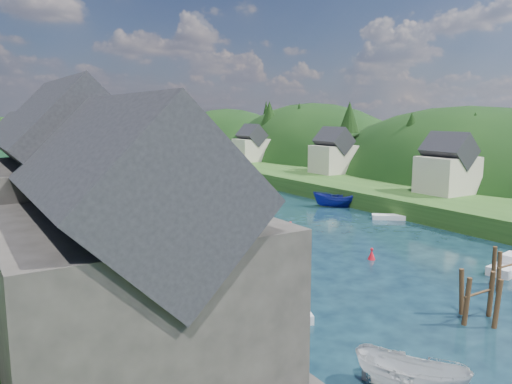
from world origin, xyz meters
TOP-DOWN VIEW (x-y plane):
  - ground at (0.00, 50.00)m, footprint 600.00×600.00m
  - hillside_right at (45.00, 75.00)m, footprint 36.00×245.56m
  - far_hills at (1.22, 174.01)m, footprint 103.00×68.00m
  - hill_trees at (-0.48, 63.88)m, footprint 92.48×151.04m
  - quay_left at (-24.00, 20.00)m, footprint 12.00×110.00m
  - quayside_buildings at (-26.00, 6.39)m, footprint 8.00×35.84m
  - boat_sheds at (-26.00, 39.00)m, footprint 7.00×21.00m
  - terrace_right at (25.00, 40.00)m, footprint 16.00×120.00m
  - right_bank_cottages at (28.00, 48.33)m, footprint 9.00×59.24m
  - piling_cluster_near at (-2.50, -3.19)m, footprint 3.01×2.83m
  - piling_cluster_far at (4.84, -0.67)m, footprint 2.85×2.70m
  - channel_buoy_near at (1.53, 10.36)m, footprint 0.70×0.70m
  - channel_buoy_far at (1.76, 23.40)m, footprint 0.70×0.70m
  - moored_boats at (-0.38, 24.79)m, footprint 37.53×95.85m

SIDE VIEW (x-z plane):
  - far_hills at x=1.22m, z-range -32.80..11.20m
  - hillside_right at x=45.00m, z-range -31.41..16.59m
  - ground at x=0.00m, z-range 0.00..0.00m
  - channel_buoy_near at x=1.53m, z-range -0.07..1.03m
  - channel_buoy_far at x=1.76m, z-range -0.07..1.03m
  - moored_boats at x=-0.38m, z-range -0.49..1.81m
  - quay_left at x=-24.00m, z-range 0.00..2.00m
  - terrace_right at x=25.00m, z-range 0.00..2.40m
  - piling_cluster_far at x=4.84m, z-range -0.57..3.09m
  - piling_cluster_near at x=-2.50m, z-range -0.57..3.18m
  - boat_sheds at x=-26.00m, z-range 1.52..9.02m
  - right_bank_cottages at x=28.00m, z-range 1.64..10.05m
  - quayside_buildings at x=-26.00m, z-range 0.64..13.54m
  - hill_trees at x=-0.48m, z-range 4.78..17.12m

